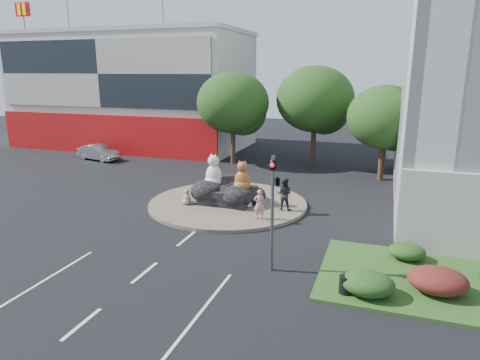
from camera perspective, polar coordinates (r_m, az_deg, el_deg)
The scene contains 21 objects.
ground at distance 18.95m, azimuth -12.60°, elevation -11.99°, with size 120.00×120.00×0.00m, color black.
roundabout_island at distance 27.27m, azimuth -1.64°, elevation -3.12°, with size 10.00×10.00×0.20m, color brown.
rock_plinth at distance 27.11m, azimuth -1.64°, elevation -2.01°, with size 3.20×2.60×0.90m, color black, non-canonical shape.
shophouse_block at distance 50.29m, azimuth -14.03°, elevation 11.57°, with size 25.20×12.30×17.40m.
grass_verge at distance 19.38m, azimuth 25.94°, elevation -12.35°, with size 10.00×6.00×0.12m, color #33541C.
tree_left at distance 38.80m, azimuth -0.83°, elevation 9.88°, with size 6.46×6.46×8.27m.
tree_mid at distance 38.96m, azimuth 10.08°, elevation 10.14°, with size 6.84×6.84×8.76m.
tree_right at distance 34.57m, azimuth 18.86°, elevation 7.53°, with size 5.70×5.70×7.30m.
hedge_near_green at distance 17.16m, azimuth 16.66°, elevation -13.06°, with size 2.00×1.60×0.90m, color #123611.
hedge_red at distance 18.18m, azimuth 24.88°, elevation -12.07°, with size 2.20×1.76×0.99m, color #451B12.
hedge_back_green at distance 20.69m, azimuth 21.37°, elevation -8.88°, with size 1.60×1.28×0.72m, color #123611.
traffic_light at distance 17.46m, azimuth 4.69°, elevation -1.22°, with size 0.44×1.24×5.00m.
street_lamp at distance 22.91m, azimuth 27.85°, elevation 3.29°, with size 2.34×0.22×8.06m.
cat_white at distance 27.16m, azimuth -3.53°, elevation 1.32°, with size 1.29×1.12×2.15m, color silver, non-canonical shape.
cat_tabby at distance 26.24m, azimuth 0.33°, elevation 0.63°, with size 1.15×1.00×1.92m, color #AC6C24, non-canonical shape.
kitten_calico at distance 26.84m, azimuth -7.11°, elevation -2.15°, with size 0.62×0.53×1.03m, color silver, non-canonical shape.
kitten_white at distance 26.07m, azimuth 1.17°, elevation -2.87°, with size 0.44×0.38×0.74m, color silver, non-canonical shape.
pedestrian_pink at distance 23.97m, azimuth 2.59°, elevation -3.24°, with size 0.62×0.41×1.71m, color #CD848F.
pedestrian_dark at distance 25.56m, azimuth 5.91°, elevation -1.88°, with size 0.95×0.74×1.95m, color #212229.
parked_car at distance 42.94m, azimuth -18.33°, elevation 3.51°, with size 1.56×4.46×1.47m, color #9FA1A6.
litter_bin at distance 17.10m, azimuth 13.93°, elevation -13.38°, with size 0.52×0.52×0.68m, color black.
Camera 1 is at (9.22, -14.31, 8.31)m, focal length 32.00 mm.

